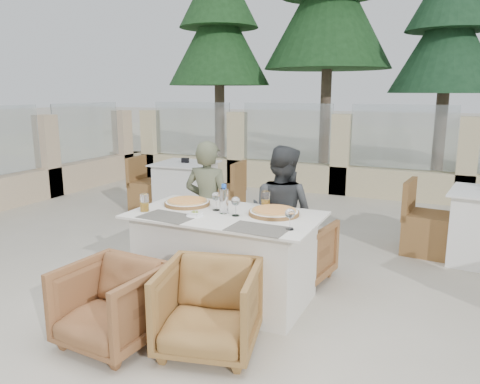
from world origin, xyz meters
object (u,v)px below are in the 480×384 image
at_px(diner_right, 281,215).
at_px(wine_glass_corner, 290,218).
at_px(pizza_left, 187,202).
at_px(wine_glass_centre, 216,200).
at_px(olive_dish, 195,214).
at_px(pizza_right, 274,212).
at_px(beer_glass_right, 266,200).
at_px(wine_glass_near, 236,205).
at_px(diner_left, 208,207).
at_px(armchair_near_right, 209,308).
at_px(armchair_near_left, 111,305).
at_px(armchair_far_left, 209,241).
at_px(water_bottle, 224,199).
at_px(beer_glass_left, 144,203).
at_px(bg_table_a, 186,189).
at_px(armchair_far_right, 295,250).
at_px(dining_table, 226,257).

bearing_deg(diner_right, wine_glass_corner, 122.29).
distance_m(pizza_left, wine_glass_centre, 0.34).
bearing_deg(wine_glass_corner, diner_right, 113.74).
bearing_deg(olive_dish, pizza_right, 28.74).
relative_size(beer_glass_right, diner_right, 0.12).
bearing_deg(wine_glass_near, pizza_left, 164.22).
bearing_deg(diner_left, armchair_near_right, 115.11).
xyz_separation_m(wine_glass_near, diner_left, (-0.56, 0.54, -0.20)).
bearing_deg(pizza_right, armchair_near_left, -124.48).
distance_m(armchair_far_left, diner_left, 0.36).
xyz_separation_m(olive_dish, armchair_near_left, (-0.22, -0.84, -0.49)).
distance_m(water_bottle, wine_glass_centre, 0.13).
height_order(wine_glass_near, diner_right, diner_right).
xyz_separation_m(armchair_far_left, diner_right, (0.76, 0.05, 0.35)).
distance_m(beer_glass_left, diner_right, 1.27).
bearing_deg(beer_glass_right, armchair_near_left, -115.72).
distance_m(pizza_right, armchair_near_right, 1.06).
distance_m(armchair_far_left, bg_table_a, 2.25).
relative_size(beer_glass_right, armchair_near_right, 0.23).
bearing_deg(pizza_left, olive_dish, -49.80).
height_order(pizza_left, armchair_near_right, pizza_left).
relative_size(olive_dish, armchair_far_right, 0.17).
bearing_deg(bg_table_a, dining_table, -56.58).
xyz_separation_m(dining_table, wine_glass_corner, (0.65, -0.21, 0.48)).
relative_size(wine_glass_centre, armchair_far_left, 0.28).
height_order(water_bottle, olive_dish, water_bottle).
bearing_deg(pizza_right, wine_glass_corner, -53.70).
distance_m(beer_glass_right, diner_right, 0.33).
distance_m(dining_table, armchair_far_right, 0.79).
xyz_separation_m(pizza_left, water_bottle, (0.44, -0.13, 0.10)).
xyz_separation_m(pizza_left, diner_left, (0.01, 0.38, -0.13)).
bearing_deg(bg_table_a, diner_left, -57.53).
xyz_separation_m(wine_glass_centre, beer_glass_left, (-0.55, -0.28, -0.02)).
distance_m(pizza_right, water_bottle, 0.43).
distance_m(wine_glass_corner, armchair_near_left, 1.44).
bearing_deg(armchair_near_right, armchair_far_right, 70.64).
relative_size(wine_glass_corner, armchair_far_right, 0.28).
xyz_separation_m(dining_table, pizza_right, (0.39, 0.14, 0.41)).
height_order(wine_glass_centre, wine_glass_corner, same).
height_order(wine_glass_near, olive_dish, wine_glass_near).
relative_size(wine_glass_near, diner_right, 0.14).
height_order(pizza_left, armchair_near_left, pizza_left).
relative_size(pizza_right, wine_glass_near, 2.32).
height_order(water_bottle, wine_glass_corner, water_bottle).
bearing_deg(beer_glass_right, water_bottle, -128.52).
distance_m(beer_glass_left, beer_glass_right, 1.06).
bearing_deg(beer_glass_left, diner_right, 39.75).
bearing_deg(olive_dish, wine_glass_near, 26.47).
bearing_deg(armchair_far_right, armchair_near_right, 91.96).
bearing_deg(armchair_far_left, olive_dish, 96.52).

